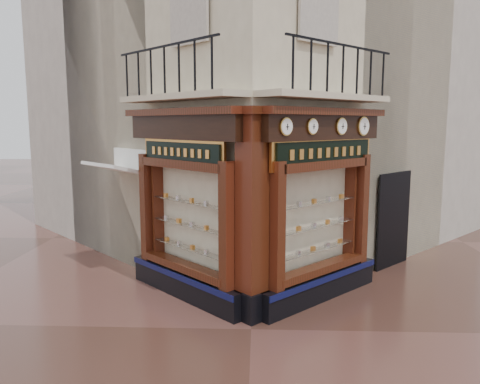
{
  "coord_description": "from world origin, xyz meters",
  "views": [
    {
      "loc": [
        0.11,
        -7.98,
        3.67
      ],
      "look_at": [
        -0.28,
        2.0,
        2.21
      ],
      "focal_mm": 35.0,
      "sensor_mm": 36.0,
      "label": 1
    }
  ],
  "objects_px": {
    "signboard_left": "(181,152)",
    "clock_a": "(286,127)",
    "clock_d": "(363,126)",
    "clock_c": "(341,126)",
    "signboard_right": "(325,152)",
    "corner_pilaster": "(252,218)",
    "awning": "(120,272)",
    "clock_b": "(312,126)"
  },
  "relations": [
    {
      "from": "clock_d",
      "to": "clock_c",
      "type": "bearing_deg",
      "value": 180.0
    },
    {
      "from": "clock_c",
      "to": "clock_d",
      "type": "distance_m",
      "value": 0.8
    },
    {
      "from": "signboard_left",
      "to": "clock_a",
      "type": "bearing_deg",
      "value": -161.08
    },
    {
      "from": "corner_pilaster",
      "to": "clock_c",
      "type": "height_order",
      "value": "corner_pilaster"
    },
    {
      "from": "clock_a",
      "to": "signboard_left",
      "type": "height_order",
      "value": "clock_a"
    },
    {
      "from": "signboard_left",
      "to": "awning",
      "type": "bearing_deg",
      "value": 4.26
    },
    {
      "from": "clock_a",
      "to": "clock_d",
      "type": "xyz_separation_m",
      "value": [
        1.76,
        1.76,
        -0.0
      ]
    },
    {
      "from": "clock_b",
      "to": "clock_c",
      "type": "distance_m",
      "value": 0.94
    },
    {
      "from": "signboard_left",
      "to": "clock_d",
      "type": "bearing_deg",
      "value": -123.92
    },
    {
      "from": "corner_pilaster",
      "to": "clock_a",
      "type": "height_order",
      "value": "corner_pilaster"
    },
    {
      "from": "corner_pilaster",
      "to": "awning",
      "type": "bearing_deg",
      "value": 96.77
    },
    {
      "from": "clock_a",
      "to": "clock_d",
      "type": "distance_m",
      "value": 2.49
    },
    {
      "from": "clock_a",
      "to": "signboard_right",
      "type": "relative_size",
      "value": 0.14
    },
    {
      "from": "signboard_left",
      "to": "signboard_right",
      "type": "relative_size",
      "value": 0.85
    },
    {
      "from": "clock_a",
      "to": "clock_b",
      "type": "xyz_separation_m",
      "value": [
        0.53,
        0.53,
        -0.0
      ]
    },
    {
      "from": "clock_d",
      "to": "clock_a",
      "type": "bearing_deg",
      "value": 180.0
    },
    {
      "from": "awning",
      "to": "signboard_right",
      "type": "relative_size",
      "value": 0.73
    },
    {
      "from": "corner_pilaster",
      "to": "clock_c",
      "type": "xyz_separation_m",
      "value": [
        1.8,
        1.2,
        1.67
      ]
    },
    {
      "from": "clock_a",
      "to": "clock_c",
      "type": "height_order",
      "value": "clock_c"
    },
    {
      "from": "corner_pilaster",
      "to": "clock_a",
      "type": "bearing_deg",
      "value": -44.82
    },
    {
      "from": "clock_a",
      "to": "signboard_right",
      "type": "distance_m",
      "value": 1.42
    },
    {
      "from": "clock_b",
      "to": "clock_c",
      "type": "relative_size",
      "value": 0.88
    },
    {
      "from": "signboard_right",
      "to": "corner_pilaster",
      "type": "bearing_deg",
      "value": 169.75
    },
    {
      "from": "clock_b",
      "to": "clock_d",
      "type": "bearing_deg",
      "value": 0.0
    },
    {
      "from": "clock_c",
      "to": "clock_a",
      "type": "bearing_deg",
      "value": -180.0
    },
    {
      "from": "signboard_left",
      "to": "clock_c",
      "type": "bearing_deg",
      "value": -131.79
    },
    {
      "from": "corner_pilaster",
      "to": "awning",
      "type": "height_order",
      "value": "corner_pilaster"
    },
    {
      "from": "clock_b",
      "to": "signboard_right",
      "type": "height_order",
      "value": "clock_b"
    },
    {
      "from": "awning",
      "to": "signboard_left",
      "type": "relative_size",
      "value": 0.86
    },
    {
      "from": "clock_c",
      "to": "awning",
      "type": "distance_m",
      "value": 6.44
    },
    {
      "from": "signboard_right",
      "to": "awning",
      "type": "bearing_deg",
      "value": 116.41
    },
    {
      "from": "signboard_left",
      "to": "signboard_right",
      "type": "distance_m",
      "value": 2.92
    },
    {
      "from": "clock_b",
      "to": "awning",
      "type": "distance_m",
      "value": 6.12
    },
    {
      "from": "corner_pilaster",
      "to": "signboard_left",
      "type": "relative_size",
      "value": 2.04
    },
    {
      "from": "signboard_left",
      "to": "signboard_right",
      "type": "xyz_separation_m",
      "value": [
        2.92,
        -0.0,
        -0.0
      ]
    },
    {
      "from": "clock_c",
      "to": "signboard_right",
      "type": "xyz_separation_m",
      "value": [
        -0.34,
        -0.18,
        -0.52
      ]
    },
    {
      "from": "corner_pilaster",
      "to": "clock_d",
      "type": "height_order",
      "value": "corner_pilaster"
    },
    {
      "from": "corner_pilaster",
      "to": "signboard_left",
      "type": "bearing_deg",
      "value": 100.25
    },
    {
      "from": "clock_d",
      "to": "signboard_right",
      "type": "xyz_separation_m",
      "value": [
        -0.91,
        -0.75,
        -0.52
      ]
    },
    {
      "from": "clock_a",
      "to": "signboard_left",
      "type": "bearing_deg",
      "value": 108.92
    },
    {
      "from": "clock_b",
      "to": "clock_c",
      "type": "bearing_deg",
      "value": 0.0
    },
    {
      "from": "clock_b",
      "to": "clock_c",
      "type": "xyz_separation_m",
      "value": [
        0.66,
        0.66,
        0.0
      ]
    }
  ]
}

